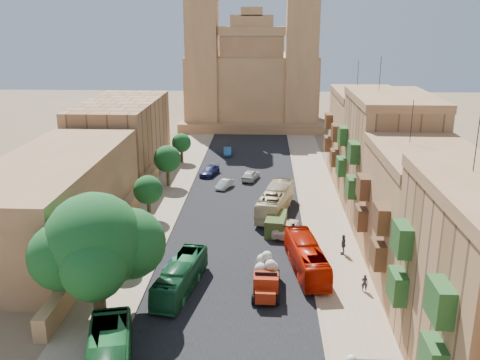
# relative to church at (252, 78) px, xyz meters

# --- Properties ---
(ground) EXTENTS (260.00, 260.00, 0.00)m
(ground) POSITION_rel_church_xyz_m (0.00, -78.61, -9.52)
(ground) COLOR brown
(road_surface) EXTENTS (14.00, 140.00, 0.01)m
(road_surface) POSITION_rel_church_xyz_m (0.00, -48.61, -9.51)
(road_surface) COLOR black
(road_surface) RESTS_ON ground
(sidewalk_east) EXTENTS (5.00, 140.00, 0.01)m
(sidewalk_east) POSITION_rel_church_xyz_m (9.50, -48.61, -9.51)
(sidewalk_east) COLOR #977E63
(sidewalk_east) RESTS_ON ground
(sidewalk_west) EXTENTS (5.00, 140.00, 0.01)m
(sidewalk_west) POSITION_rel_church_xyz_m (-9.50, -48.61, -9.51)
(sidewalk_west) COLOR #977E63
(sidewalk_west) RESTS_ON ground
(kerb_east) EXTENTS (0.25, 140.00, 0.12)m
(kerb_east) POSITION_rel_church_xyz_m (7.00, -48.61, -9.46)
(kerb_east) COLOR #977E63
(kerb_east) RESTS_ON ground
(kerb_west) EXTENTS (0.25, 140.00, 0.12)m
(kerb_west) POSITION_rel_church_xyz_m (-7.00, -48.61, -9.46)
(kerb_west) COLOR #977E63
(kerb_west) RESTS_ON ground
(townhouse_b) EXTENTS (9.00, 14.00, 14.90)m
(townhouse_b) POSITION_rel_church_xyz_m (15.95, -67.61, -3.86)
(townhouse_b) COLOR #A17348
(townhouse_b) RESTS_ON ground
(townhouse_c) EXTENTS (9.00, 14.00, 17.40)m
(townhouse_c) POSITION_rel_church_xyz_m (15.95, -53.61, -2.61)
(townhouse_c) COLOR #AC7A4E
(townhouse_c) RESTS_ON ground
(townhouse_d) EXTENTS (9.00, 14.00, 15.90)m
(townhouse_d) POSITION_rel_church_xyz_m (15.95, -39.61, -3.36)
(townhouse_d) COLOR #A17348
(townhouse_d) RESTS_ON ground
(west_wall) EXTENTS (1.00, 40.00, 1.80)m
(west_wall) POSITION_rel_church_xyz_m (-12.50, -58.61, -8.62)
(west_wall) COLOR #A17348
(west_wall) RESTS_ON ground
(west_building_low) EXTENTS (10.00, 28.00, 8.40)m
(west_building_low) POSITION_rel_church_xyz_m (-18.00, -60.61, -5.32)
(west_building_low) COLOR olive
(west_building_low) RESTS_ON ground
(west_building_mid) EXTENTS (10.00, 22.00, 10.00)m
(west_building_mid) POSITION_rel_church_xyz_m (-18.00, -34.61, -4.52)
(west_building_mid) COLOR #AC7A4E
(west_building_mid) RESTS_ON ground
(church) EXTENTS (28.00, 22.50, 36.30)m
(church) POSITION_rel_church_xyz_m (0.00, 0.00, 0.00)
(church) COLOR #A17348
(church) RESTS_ON ground
(ficus_tree) EXTENTS (9.56, 8.80, 9.56)m
(ficus_tree) POSITION_rel_church_xyz_m (-9.42, -74.61, -3.86)
(ficus_tree) COLOR #3C2E1E
(ficus_tree) RESTS_ON ground
(street_tree_a) EXTENTS (2.80, 2.80, 4.31)m
(street_tree_a) POSITION_rel_church_xyz_m (-10.00, -66.61, -6.64)
(street_tree_a) COLOR #3C2E1E
(street_tree_a) RESTS_ON ground
(street_tree_b) EXTENTS (3.22, 3.22, 4.96)m
(street_tree_b) POSITION_rel_church_xyz_m (-10.00, -54.61, -6.20)
(street_tree_b) COLOR #3C2E1E
(street_tree_b) RESTS_ON ground
(street_tree_c) EXTENTS (3.56, 3.56, 5.47)m
(street_tree_c) POSITION_rel_church_xyz_m (-10.00, -42.61, -5.85)
(street_tree_c) COLOR #3C2E1E
(street_tree_c) RESTS_ON ground
(street_tree_d) EXTENTS (2.93, 2.93, 4.50)m
(street_tree_d) POSITION_rel_church_xyz_m (-10.00, -30.61, -6.51)
(street_tree_d) COLOR #3C2E1E
(street_tree_d) RESTS_ON ground
(red_truck) EXTENTS (2.30, 5.53, 3.20)m
(red_truck) POSITION_rel_church_xyz_m (2.99, -70.52, -8.11)
(red_truck) COLOR #9A210B
(red_truck) RESTS_ON ground
(olive_pickup) EXTENTS (2.47, 4.62, 1.83)m
(olive_pickup) POSITION_rel_church_xyz_m (4.00, -57.86, -8.62)
(olive_pickup) COLOR #394C1C
(olive_pickup) RESTS_ON ground
(bus_green_north) EXTENTS (3.59, 9.24, 2.51)m
(bus_green_north) POSITION_rel_church_xyz_m (-4.00, -70.67, -8.26)
(bus_green_north) COLOR #19592F
(bus_green_north) RESTS_ON ground
(bus_red_east) EXTENTS (3.60, 9.87, 2.69)m
(bus_red_east) POSITION_rel_church_xyz_m (6.50, -66.72, -8.17)
(bus_red_east) COLOR #B91502
(bus_red_east) RESTS_ON ground
(bus_cream_east) EXTENTS (4.70, 10.92, 2.96)m
(bus_cream_east) POSITION_rel_church_xyz_m (4.00, -52.37, -8.03)
(bus_cream_east) COLOR beige
(bus_cream_east) RESTS_ON ground
(car_blue_a) EXTENTS (2.42, 3.61, 1.14)m
(car_blue_a) POSITION_rel_church_xyz_m (-5.00, -66.65, -8.94)
(car_blue_a) COLOR #315A97
(car_blue_a) RESTS_ON ground
(car_white_a) EXTENTS (2.34, 3.54, 1.10)m
(car_white_a) POSITION_rel_church_xyz_m (-2.48, -43.35, -8.96)
(car_white_a) COLOR silver
(car_white_a) RESTS_ON ground
(car_cream) EXTENTS (3.14, 5.50, 1.45)m
(car_cream) POSITION_rel_church_xyz_m (5.00, -58.26, -8.79)
(car_cream) COLOR #FBDFC2
(car_cream) RESTS_ON ground
(car_dkblue) EXTENTS (2.91, 4.78, 1.29)m
(car_dkblue) POSITION_rel_church_xyz_m (-5.00, -37.51, -8.87)
(car_dkblue) COLOR #161C48
(car_dkblue) RESTS_ON ground
(car_white_b) EXTENTS (2.75, 4.48, 1.42)m
(car_white_b) POSITION_rel_church_xyz_m (0.83, -39.51, -8.80)
(car_white_b) COLOR beige
(car_white_b) RESTS_ON ground
(car_blue_b) EXTENTS (1.54, 3.67, 1.18)m
(car_blue_b) POSITION_rel_church_xyz_m (-3.31, -25.79, -8.93)
(car_blue_b) COLOR #2D69A2
(car_blue_b) RESTS_ON ground
(pedestrian_a) EXTENTS (0.60, 0.46, 1.48)m
(pedestrian_a) POSITION_rel_church_xyz_m (11.00, -70.09, -8.77)
(pedestrian_a) COLOR #252427
(pedestrian_a) RESTS_ON ground
(pedestrian_c) EXTENTS (0.56, 1.18, 1.97)m
(pedestrian_c) POSITION_rel_church_xyz_m (10.23, -63.01, -8.53)
(pedestrian_c) COLOR #3F3F40
(pedestrian_c) RESTS_ON ground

